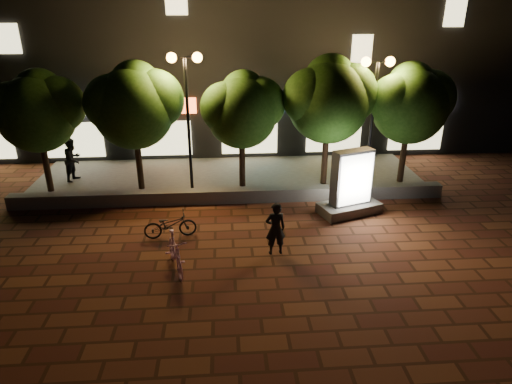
{
  "coord_description": "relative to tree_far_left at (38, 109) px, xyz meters",
  "views": [
    {
      "loc": [
        -0.18,
        -11.24,
        6.79
      ],
      "look_at": [
        0.76,
        1.5,
        1.42
      ],
      "focal_mm": 31.27,
      "sensor_mm": 36.0,
      "label": 1
    }
  ],
  "objects": [
    {
      "name": "retaining_wall",
      "position": [
        6.95,
        -1.46,
        -3.04
      ],
      "size": [
        16.0,
        0.45,
        0.5
      ],
      "primitive_type": "cube",
      "color": "slate",
      "rests_on": "ground"
    },
    {
      "name": "tree_right",
      "position": [
        10.8,
        0.0,
        0.27
      ],
      "size": [
        3.72,
        3.1,
        5.07
      ],
      "color": "black",
      "rests_on": "sidewalk"
    },
    {
      "name": "tree_mid",
      "position": [
        7.5,
        -0.0,
        -0.08
      ],
      "size": [
        3.24,
        2.7,
        4.5
      ],
      "color": "black",
      "rests_on": "sidewalk"
    },
    {
      "name": "tree_far_left",
      "position": [
        0.0,
        0.0,
        0.0
      ],
      "size": [
        3.36,
        2.8,
        4.63
      ],
      "color": "black",
      "rests_on": "sidewalk"
    },
    {
      "name": "rider",
      "position": [
        8.18,
        -5.3,
        -2.48
      ],
      "size": [
        0.63,
        0.46,
        1.63
      ],
      "primitive_type": "imported",
      "rotation": [
        0.0,
        0.0,
        3.26
      ],
      "color": "black",
      "rests_on": "ground"
    },
    {
      "name": "scooter_pink",
      "position": [
        5.34,
        -5.99,
        -2.76
      ],
      "size": [
        0.99,
        1.86,
        1.07
      ],
      "primitive_type": "imported",
      "rotation": [
        0.0,
        0.0,
        0.29
      ],
      "color": "#DE93C4",
      "rests_on": "ground"
    },
    {
      "name": "sidewalk",
      "position": [
        6.95,
        1.04,
        -3.25
      ],
      "size": [
        16.0,
        5.0,
        0.08
      ],
      "primitive_type": "cube",
      "color": "slate",
      "rests_on": "ground"
    },
    {
      "name": "tree_left",
      "position": [
        3.5,
        0.0,
        0.15
      ],
      "size": [
        3.6,
        3.0,
        4.89
      ],
      "color": "black",
      "rests_on": "sidewalk"
    },
    {
      "name": "ground",
      "position": [
        6.95,
        -5.46,
        -3.29
      ],
      "size": [
        80.0,
        80.0,
        0.0
      ],
      "primitive_type": "plane",
      "color": "brown",
      "rests_on": "ground"
    },
    {
      "name": "pedestrian",
      "position": [
        0.59,
        1.06,
        -2.32
      ],
      "size": [
        0.9,
        1.03,
        1.78
      ],
      "primitive_type": "imported",
      "rotation": [
        0.0,
        0.0,
        1.27
      ],
      "color": "black",
      "rests_on": "sidewalk"
    },
    {
      "name": "ad_kiosk",
      "position": [
        11.1,
        -2.71,
        -2.36
      ],
      "size": [
        2.36,
        1.7,
        2.3
      ],
      "color": "slate",
      "rests_on": "ground"
    },
    {
      "name": "street_lamp_right",
      "position": [
        12.45,
        -0.26,
        0.6
      ],
      "size": [
        1.26,
        0.36,
        4.98
      ],
      "color": "black",
      "rests_on": "sidewalk"
    },
    {
      "name": "tree_far_right",
      "position": [
        14.0,
        0.0,
        0.08
      ],
      "size": [
        3.48,
        2.9,
        4.76
      ],
      "color": "black",
      "rests_on": "sidewalk"
    },
    {
      "name": "scooter_parked",
      "position": [
        5.0,
        -4.06,
        -2.86
      ],
      "size": [
        1.7,
        0.8,
        0.86
      ],
      "primitive_type": "imported",
      "rotation": [
        0.0,
        0.0,
        1.71
      ],
      "color": "black",
      "rests_on": "ground"
    },
    {
      "name": "building_block",
      "position": [
        6.94,
        7.53,
        1.7
      ],
      "size": [
        28.0,
        8.12,
        11.3
      ],
      "color": "black",
      "rests_on": "ground"
    },
    {
      "name": "street_lamp_left",
      "position": [
        5.45,
        -0.26,
        0.74
      ],
      "size": [
        1.26,
        0.36,
        5.18
      ],
      "color": "black",
      "rests_on": "sidewalk"
    }
  ]
}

